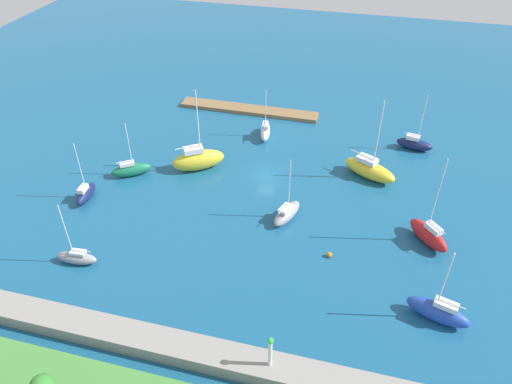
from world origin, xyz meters
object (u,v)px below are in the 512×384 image
object	(u,v)px
harbor_beacon	(270,350)
sailboat_yellow_lone_north	(198,159)
sailboat_gray_mid_basin	(287,213)
sailboat_white_near_pier	(265,131)
sailboat_blue_far_north	(438,311)
sailboat_green_off_beacon	(131,170)
mooring_buoy_orange	(329,255)
sailboat_navy_east_end	(86,193)
sailboat_gray_center_basin	(77,257)
sailboat_navy_by_breakwater	(414,144)
pier_dock	(249,110)
sailboat_yellow_along_channel	(369,169)
sailboat_red_lone_south	(428,234)

from	to	relation	value
harbor_beacon	sailboat_yellow_lone_north	world-z (taller)	sailboat_yellow_lone_north
sailboat_gray_mid_basin	sailboat_white_near_pier	xyz separation A→B (m)	(7.39, -19.02, 0.22)
sailboat_blue_far_north	sailboat_yellow_lone_north	distance (m)	37.87
sailboat_green_off_beacon	sailboat_white_near_pier	distance (m)	22.07
sailboat_green_off_beacon	mooring_buoy_orange	world-z (taller)	sailboat_green_off_beacon
sailboat_navy_east_end	sailboat_gray_center_basin	bearing A→B (deg)	-158.55
sailboat_white_near_pier	sailboat_navy_by_breakwater	size ratio (longest dim) A/B	0.88
pier_dock	sailboat_blue_far_north	distance (m)	48.94
sailboat_yellow_along_channel	sailboat_yellow_lone_north	bearing A→B (deg)	-143.96
sailboat_navy_east_end	sailboat_navy_by_breakwater	bearing A→B (deg)	-64.66
sailboat_navy_east_end	sailboat_gray_mid_basin	size ratio (longest dim) A/B	0.98
sailboat_blue_far_north	sailboat_yellow_lone_north	bearing A→B (deg)	-14.26
sailboat_blue_far_north	sailboat_red_lone_south	bearing A→B (deg)	-70.20
sailboat_white_near_pier	sailboat_yellow_along_channel	bearing A→B (deg)	-123.01
sailboat_red_lone_south	mooring_buoy_orange	bearing A→B (deg)	75.12
sailboat_white_near_pier	sailboat_yellow_lone_north	distance (m)	13.40
sailboat_gray_center_basin	mooring_buoy_orange	distance (m)	28.97
sailboat_gray_mid_basin	sailboat_navy_by_breakwater	world-z (taller)	sailboat_navy_by_breakwater
sailboat_navy_by_breakwater	pier_dock	bearing A→B (deg)	177.88
harbor_beacon	sailboat_yellow_along_channel	world-z (taller)	sailboat_yellow_along_channel
sailboat_red_lone_south	sailboat_gray_center_basin	size ratio (longest dim) A/B	1.41
sailboat_blue_far_north	mooring_buoy_orange	world-z (taller)	sailboat_blue_far_north
sailboat_navy_east_end	sailboat_white_near_pier	size ratio (longest dim) A/B	1.06
sailboat_navy_east_end	sailboat_yellow_along_channel	distance (m)	39.16
harbor_beacon	sailboat_gray_mid_basin	xyz separation A→B (m)	(2.87, -21.85, -2.82)
sailboat_gray_mid_basin	mooring_buoy_orange	bearing A→B (deg)	-112.54
pier_dock	sailboat_navy_east_end	xyz separation A→B (m)	(14.52, 29.65, 0.63)
sailboat_gray_center_basin	sailboat_yellow_lone_north	xyz separation A→B (m)	(-6.94, -21.41, 0.81)
pier_dock	mooring_buoy_orange	world-z (taller)	mooring_buoy_orange
sailboat_red_lone_south	sailboat_gray_center_basin	bearing A→B (deg)	68.42
harbor_beacon	sailboat_white_near_pier	xyz separation A→B (m)	(10.26, -40.87, -2.60)
sailboat_navy_east_end	sailboat_yellow_along_channel	world-z (taller)	sailboat_yellow_along_channel
harbor_beacon	sailboat_gray_mid_basin	distance (m)	22.22
sailboat_green_off_beacon	sailboat_gray_center_basin	size ratio (longest dim) A/B	0.99
pier_dock	sailboat_navy_by_breakwater	distance (m)	28.66
sailboat_yellow_along_channel	sailboat_gray_mid_basin	bearing A→B (deg)	-102.20
sailboat_gray_center_basin	sailboat_blue_far_north	bearing A→B (deg)	177.83
harbor_beacon	pier_dock	bearing A→B (deg)	-72.71
mooring_buoy_orange	harbor_beacon	bearing A→B (deg)	78.60
sailboat_gray_center_basin	sailboat_yellow_lone_north	size ratio (longest dim) A/B	0.68
pier_dock	sailboat_white_near_pier	size ratio (longest dim) A/B	3.04
sailboat_gray_center_basin	mooring_buoy_orange	world-z (taller)	sailboat_gray_center_basin
harbor_beacon	sailboat_gray_mid_basin	world-z (taller)	sailboat_gray_mid_basin
sailboat_navy_east_end	sailboat_yellow_along_channel	size ratio (longest dim) A/B	0.71
sailboat_yellow_along_channel	sailboat_navy_by_breakwater	world-z (taller)	sailboat_yellow_along_channel
sailboat_navy_by_breakwater	sailboat_gray_mid_basin	bearing A→B (deg)	-117.30
sailboat_blue_far_north	sailboat_navy_by_breakwater	xyz separation A→B (m)	(2.03, -32.90, -0.23)
sailboat_yellow_along_channel	sailboat_blue_far_north	world-z (taller)	sailboat_yellow_along_channel
pier_dock	harbor_beacon	world-z (taller)	harbor_beacon
harbor_beacon	sailboat_blue_far_north	size ratio (longest dim) A/B	0.41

